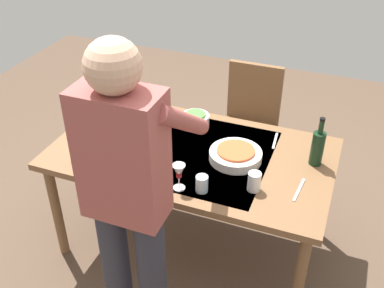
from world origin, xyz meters
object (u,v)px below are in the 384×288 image
at_px(water_cup_far_right, 254,182).
at_px(dining_table, 192,161).
at_px(wine_bottle, 318,147).
at_px(water_cup_far_left, 153,105).
at_px(serving_bowl_pasta, 236,155).
at_px(wine_glass_left, 179,172).
at_px(chair_near, 250,118).
at_px(water_cup_near_right, 202,184).
at_px(wine_glass_right, 139,115).
at_px(water_cup_near_left, 77,154).
at_px(dinner_plate_far, 91,141).
at_px(dinner_plate_near, 138,168).
at_px(person_server, 128,194).
at_px(side_bowl_salad, 195,118).

bearing_deg(water_cup_far_right, dining_table, -26.48).
xyz_separation_m(wine_bottle, water_cup_far_left, (1.10, -0.20, -0.06)).
bearing_deg(serving_bowl_pasta, wine_glass_left, 60.68).
height_order(chair_near, wine_bottle, wine_bottle).
distance_m(wine_bottle, wine_glass_left, 0.79).
relative_size(water_cup_near_right, water_cup_far_left, 0.92).
distance_m(wine_glass_right, water_cup_far_left, 0.25).
distance_m(water_cup_near_left, water_cup_near_right, 0.74).
xyz_separation_m(wine_bottle, water_cup_near_left, (1.25, 0.47, -0.06)).
distance_m(wine_glass_left, wine_glass_right, 0.64).
bearing_deg(dinner_plate_far, dinner_plate_near, 160.13).
relative_size(water_cup_near_right, water_cup_far_right, 0.86).
bearing_deg(wine_glass_left, water_cup_near_right, -167.86).
height_order(water_cup_near_left, dinner_plate_near, water_cup_near_left).
bearing_deg(wine_bottle, water_cup_near_left, 20.48).
bearing_deg(dinner_plate_near, water_cup_far_left, -72.43).
height_order(water_cup_near_left, water_cup_far_right, same).
xyz_separation_m(water_cup_far_right, dinner_plate_far, (1.03, -0.08, -0.05)).
height_order(dining_table, person_server, person_server).
distance_m(person_server, dinner_plate_far, 0.85).
xyz_separation_m(wine_bottle, dinner_plate_near, (0.91, 0.41, -0.10)).
bearing_deg(water_cup_far_left, wine_glass_right, 94.58).
height_order(wine_glass_right, water_cup_near_left, wine_glass_right).
distance_m(water_cup_near_right, dinner_plate_near, 0.40).
xyz_separation_m(wine_glass_right, side_bowl_salad, (-0.30, -0.21, -0.07)).
bearing_deg(dining_table, water_cup_far_right, 153.52).
bearing_deg(wine_glass_left, wine_glass_right, -44.46).
xyz_separation_m(wine_glass_left, dinner_plate_near, (0.28, -0.07, -0.10)).
height_order(person_server, wine_glass_right, person_server).
relative_size(person_server, dinner_plate_far, 7.34).
height_order(water_cup_far_left, water_cup_far_right, water_cup_far_right).
height_order(wine_bottle, serving_bowl_pasta, wine_bottle).
xyz_separation_m(wine_glass_left, dinner_plate_far, (0.66, -0.21, -0.10)).
bearing_deg(water_cup_far_left, chair_near, -137.60).
height_order(chair_near, water_cup_far_right, chair_near).
bearing_deg(person_server, water_cup_near_left, -35.56).
bearing_deg(serving_bowl_pasta, chair_near, -81.30).
height_order(chair_near, wine_glass_left, chair_near).
bearing_deg(water_cup_far_left, dinner_plate_near, 107.57).
bearing_deg(water_cup_near_left, chair_near, -120.86).
distance_m(chair_near, water_cup_far_right, 1.12).
bearing_deg(water_cup_near_right, dinner_plate_far, -13.31).
height_order(person_server, dinner_plate_far, person_server).
relative_size(water_cup_near_right, side_bowl_salad, 0.51).
height_order(wine_glass_left, dinner_plate_far, wine_glass_left).
bearing_deg(dinner_plate_near, chair_near, -107.52).
distance_m(dining_table, side_bowl_salad, 0.34).
height_order(water_cup_near_right, dinner_plate_far, water_cup_near_right).
xyz_separation_m(water_cup_near_left, water_cup_far_right, (-0.99, -0.12, 0.00)).
distance_m(dining_table, chair_near, 0.86).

